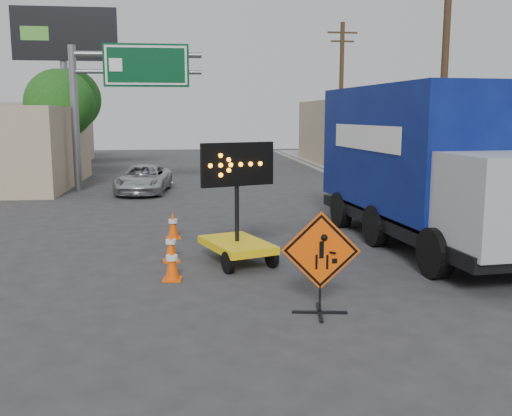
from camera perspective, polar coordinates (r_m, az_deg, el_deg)
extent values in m
plane|color=#2D2D30|center=(10.78, 0.21, -10.29)|extent=(100.00, 100.00, 0.00)
cube|color=gray|center=(26.70, 11.68, 1.49)|extent=(0.40, 60.00, 0.12)
cube|color=gray|center=(27.51, 16.23, 1.57)|extent=(4.00, 60.00, 0.15)
cube|color=tan|center=(42.55, 12.83, 7.34)|extent=(10.00, 14.00, 4.60)
cylinder|color=slate|center=(28.56, -17.64, 8.47)|extent=(0.36, 0.36, 6.80)
cylinder|color=slate|center=(28.30, -11.77, 14.79)|extent=(6.00, 0.28, 0.28)
cylinder|color=slate|center=(28.23, -11.71, 13.18)|extent=(6.00, 0.20, 0.20)
cube|color=#04391C|center=(28.11, -10.92, 13.84)|extent=(4.00, 0.10, 2.00)
cube|color=silver|center=(28.04, -10.93, 13.85)|extent=(3.80, 0.01, 1.80)
cylinder|color=slate|center=(36.81, -18.51, 10.25)|extent=(0.44, 0.44, 9.00)
cube|color=silver|center=(36.91, -18.56, 16.17)|extent=(6.00, 0.25, 3.00)
cube|color=black|center=(36.76, -18.60, 16.19)|extent=(6.10, 0.04, 3.10)
cylinder|color=#42301C|center=(22.12, 18.24, 11.17)|extent=(0.26, 0.26, 9.00)
cylinder|color=#42301C|center=(35.32, 8.49, 10.68)|extent=(0.26, 0.26, 9.00)
cube|color=#42301C|center=(35.63, 8.65, 16.96)|extent=(1.80, 0.10, 0.10)
cube|color=#42301C|center=(35.57, 8.63, 16.16)|extent=(1.40, 0.10, 0.10)
cylinder|color=#42301C|center=(32.84, -18.78, 5.37)|extent=(0.28, 0.28, 3.25)
sphere|color=#164B15|center=(32.78, -19.02, 9.82)|extent=(3.71, 3.71, 3.71)
cylinder|color=#42301C|center=(40.86, -17.88, 6.34)|extent=(0.28, 0.28, 3.58)
sphere|color=#164B15|center=(40.83, -18.08, 10.28)|extent=(4.10, 4.10, 4.10)
cube|color=black|center=(10.73, 6.38, -10.32)|extent=(1.02, 0.23, 0.05)
cube|color=black|center=(10.73, 6.38, -10.32)|extent=(0.23, 1.02, 0.05)
cylinder|color=black|center=(10.61, 6.41, -8.42)|extent=(0.04, 0.04, 0.79)
cube|color=#FC5005|center=(10.40, 6.49, -4.26)|extent=(1.43, 0.26, 1.44)
cube|color=black|center=(10.40, 6.49, -4.26)|extent=(1.33, 0.22, 1.34)
cube|color=yellow|center=(13.98, -1.91, -3.69)|extent=(1.89, 2.38, 0.19)
cylinder|color=black|center=(13.76, -1.94, 1.17)|extent=(0.10, 0.10, 2.29)
cube|color=black|center=(13.67, -1.95, 4.41)|extent=(1.80, 0.74, 1.04)
imported|color=silver|center=(27.02, -11.16, 2.85)|extent=(2.62, 4.84, 1.29)
cube|color=black|center=(16.47, 16.43, -1.30)|extent=(3.54, 9.37, 0.34)
cube|color=#061051|center=(17.08, 15.53, 5.89)|extent=(3.48, 7.33, 3.44)
cube|color=#9EA0A5|center=(13.06, 22.96, 0.48)|extent=(2.81, 2.29, 2.06)
cube|color=#FC5005|center=(12.84, -8.36, -7.06)|extent=(0.45, 0.45, 0.03)
cone|color=#FC5005|center=(12.73, -8.40, -5.33)|extent=(0.32, 0.32, 0.77)
cylinder|color=silver|center=(12.71, -8.41, -4.93)|extent=(0.26, 0.26, 0.11)
cube|color=#FC5005|center=(14.42, -8.47, -5.24)|extent=(0.45, 0.45, 0.03)
cone|color=#FC5005|center=(14.32, -8.51, -3.69)|extent=(0.32, 0.32, 0.77)
cylinder|color=silver|center=(14.30, -8.52, -3.34)|extent=(0.26, 0.26, 0.11)
cube|color=#FC5005|center=(17.05, -8.26, -2.96)|extent=(0.47, 0.47, 0.03)
cone|color=#FC5005|center=(16.96, -8.29, -1.62)|extent=(0.32, 0.32, 0.78)
cylinder|color=silver|center=(16.95, -8.30, -1.31)|extent=(0.26, 0.26, 0.11)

